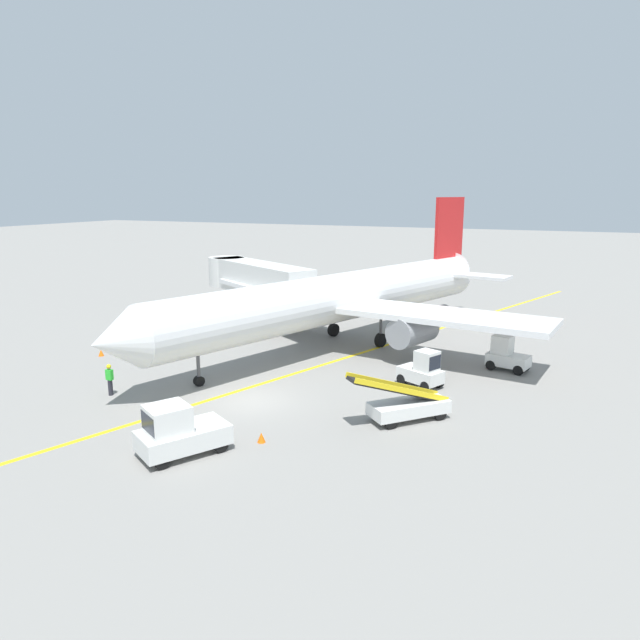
% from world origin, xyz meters
% --- Properties ---
extents(ground_plane, '(300.00, 300.00, 0.00)m').
position_xyz_m(ground_plane, '(0.00, 0.00, 0.00)').
color(ground_plane, gray).
extents(taxi_line_yellow, '(27.06, 75.49, 0.01)m').
position_xyz_m(taxi_line_yellow, '(-0.08, 5.00, 0.00)').
color(taxi_line_yellow, yellow).
rests_on(taxi_line_yellow, ground).
extents(airliner, '(27.54, 34.24, 10.10)m').
position_xyz_m(airliner, '(0.10, 12.23, 3.42)').
color(airliner, white).
rests_on(airliner, ground).
extents(jet_bridge, '(12.49, 8.36, 4.85)m').
position_xyz_m(jet_bridge, '(-10.07, 17.19, 3.54)').
color(jet_bridge, silver).
rests_on(jet_bridge, ground).
extents(pushback_tug, '(3.44, 4.07, 2.20)m').
position_xyz_m(pushback_tug, '(0.42, -6.57, 0.99)').
color(pushback_tug, silver).
rests_on(pushback_tug, ground).
extents(baggage_tug_near_wing, '(2.72, 2.19, 2.10)m').
position_xyz_m(baggage_tug_near_wing, '(7.40, 5.78, 0.93)').
color(baggage_tug_near_wing, silver).
rests_on(baggage_tug_near_wing, ground).
extents(baggage_tug_by_cargo_door, '(2.65, 1.87, 2.10)m').
position_xyz_m(baggage_tug_by_cargo_door, '(11.23, 10.86, 0.93)').
color(baggage_tug_by_cargo_door, silver).
rests_on(baggage_tug_by_cargo_door, ground).
extents(belt_loader_forward_hold, '(4.31, 4.52, 2.59)m').
position_xyz_m(belt_loader_forward_hold, '(7.90, 0.80, 0.78)').
color(belt_loader_forward_hold, silver).
rests_on(belt_loader_forward_hold, ground).
extents(ground_crew_marshaller, '(0.36, 0.24, 1.70)m').
position_xyz_m(ground_crew_marshaller, '(-7.31, -2.26, 0.91)').
color(ground_crew_marshaller, '#26262D').
rests_on(ground_crew_marshaller, ground).
extents(safety_cone_nose_left, '(0.36, 0.36, 0.44)m').
position_xyz_m(safety_cone_nose_left, '(3.25, 13.64, 0.22)').
color(safety_cone_nose_left, orange).
rests_on(safety_cone_nose_left, ground).
extents(safety_cone_nose_right, '(0.36, 0.36, 0.44)m').
position_xyz_m(safety_cone_nose_right, '(-13.35, 3.23, 0.22)').
color(safety_cone_nose_right, orange).
rests_on(safety_cone_nose_right, ground).
extents(safety_cone_wingtip_left, '(0.36, 0.36, 0.44)m').
position_xyz_m(safety_cone_wingtip_left, '(2.90, -4.16, 0.22)').
color(safety_cone_wingtip_left, orange).
rests_on(safety_cone_wingtip_left, ground).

